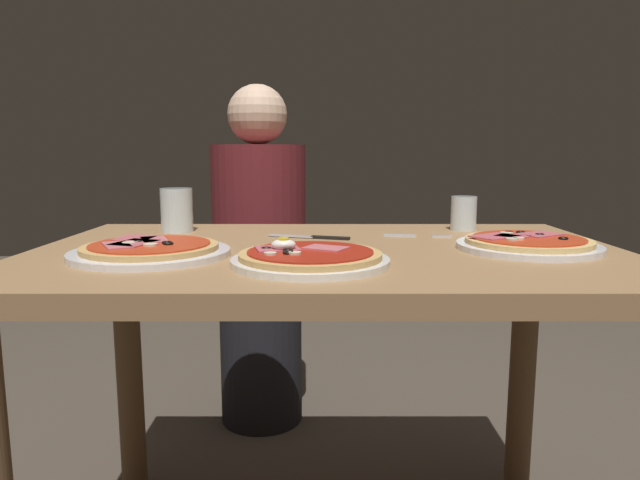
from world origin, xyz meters
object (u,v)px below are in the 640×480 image
(dining_table, at_px, (330,305))
(pizza_foreground, at_px, (311,258))
(pizza_across_left, at_px, (152,250))
(knife, at_px, (316,237))
(fork, at_px, (414,236))
(diner_person, at_px, (262,266))
(water_glass_near, at_px, (179,213))
(water_glass_far, at_px, (466,216))
(pizza_across_right, at_px, (530,244))

(dining_table, xyz_separation_m, pizza_foreground, (-0.03, -0.18, 0.14))
(pizza_across_left, bearing_deg, knife, 36.05)
(fork, xyz_separation_m, diner_person, (-0.43, 0.62, -0.20))
(fork, bearing_deg, dining_table, -142.87)
(water_glass_near, bearing_deg, water_glass_far, 2.11)
(water_glass_far, xyz_separation_m, diner_person, (-0.58, 0.50, -0.23))
(pizza_foreground, bearing_deg, pizza_across_left, 164.87)
(water_glass_near, bearing_deg, knife, -17.99)
(fork, bearing_deg, water_glass_far, 37.59)
(knife, bearing_deg, dining_table, -77.12)
(water_glass_near, xyz_separation_m, fork, (0.57, -0.09, -0.04))
(pizza_foreground, relative_size, pizza_across_right, 0.98)
(fork, relative_size, diner_person, 0.13)
(pizza_across_left, relative_size, water_glass_near, 2.78)
(dining_table, xyz_separation_m, pizza_across_right, (0.41, -0.02, 0.13))
(dining_table, relative_size, water_glass_far, 14.01)
(dining_table, xyz_separation_m, water_glass_far, (0.35, 0.27, 0.16))
(pizza_across_right, bearing_deg, knife, 160.94)
(pizza_across_left, relative_size, pizza_across_right, 1.05)
(pizza_foreground, distance_m, knife, 0.31)
(fork, bearing_deg, diner_person, 124.56)
(pizza_across_left, bearing_deg, pizza_across_right, 5.77)
(pizza_across_left, height_order, fork, pizza_across_left)
(dining_table, bearing_deg, pizza_across_right, -3.32)
(water_glass_near, relative_size, fork, 0.69)
(water_glass_near, distance_m, fork, 0.58)
(knife, bearing_deg, pizza_across_left, -143.95)
(pizza_across_left, bearing_deg, diner_person, 82.51)
(pizza_across_right, bearing_deg, diner_person, 128.64)
(dining_table, relative_size, pizza_foreground, 4.31)
(dining_table, relative_size, fork, 7.66)
(pizza_foreground, relative_size, water_glass_far, 3.25)
(water_glass_near, distance_m, diner_person, 0.60)
(diner_person, bearing_deg, pizza_across_left, 82.51)
(water_glass_near, height_order, knife, water_glass_near)
(dining_table, relative_size, diner_person, 1.03)
(water_glass_far, relative_size, fork, 0.55)
(water_glass_far, bearing_deg, pizza_across_right, -78.40)
(pizza_foreground, relative_size, pizza_across_left, 0.93)
(pizza_across_left, bearing_deg, fork, 24.87)
(water_glass_near, height_order, fork, water_glass_near)
(water_glass_near, bearing_deg, dining_table, -32.65)
(pizza_across_right, height_order, knife, pizza_across_right)
(knife, xyz_separation_m, diner_person, (-0.20, 0.64, -0.20))
(dining_table, xyz_separation_m, pizza_across_left, (-0.34, -0.10, 0.13))
(pizza_across_left, xyz_separation_m, pizza_across_right, (0.75, 0.08, 0.00))
(pizza_across_left, height_order, water_glass_near, water_glass_near)
(pizza_across_left, xyz_separation_m, diner_person, (0.11, 0.87, -0.21))
(pizza_across_left, relative_size, diner_person, 0.26)
(pizza_across_right, relative_size, fork, 1.82)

